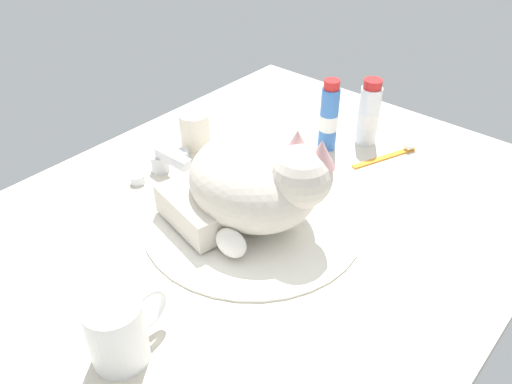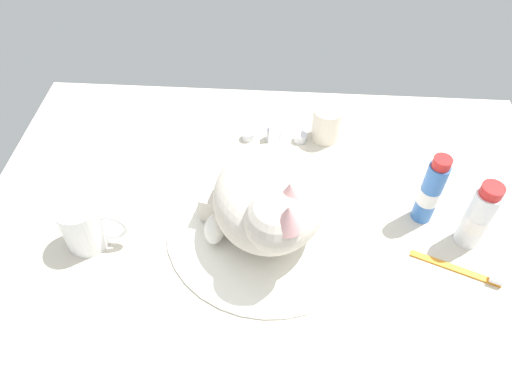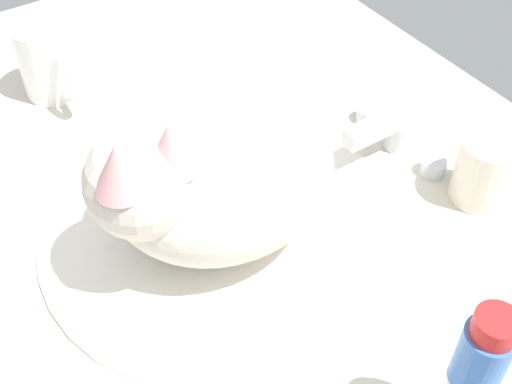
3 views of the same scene
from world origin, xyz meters
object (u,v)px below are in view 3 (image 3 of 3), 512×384
at_px(coffee_mug, 50,60).
at_px(rinse_cup, 485,171).
at_px(faucet, 393,134).
at_px(toothpaste_bottle, 471,381).
at_px(cat, 209,171).

distance_m(coffee_mug, rinse_cup, 0.53).
height_order(faucet, toothpaste_bottle, toothpaste_bottle).
relative_size(faucet, cat, 0.51).
bearing_deg(cat, rinse_cup, 67.01).
bearing_deg(toothpaste_bottle, coffee_mug, -170.77).
distance_m(rinse_cup, toothpaste_bottle, 0.28).
xyz_separation_m(coffee_mug, rinse_cup, (0.43, 0.31, -0.01)).
xyz_separation_m(cat, rinse_cup, (0.11, 0.27, -0.05)).
xyz_separation_m(faucet, coffee_mug, (-0.32, -0.28, 0.02)).
xyz_separation_m(faucet, toothpaste_bottle, (0.28, -0.18, 0.05)).
height_order(coffee_mug, rinse_cup, coffee_mug).
distance_m(faucet, cat, 0.25).
bearing_deg(rinse_cup, toothpaste_bottle, -50.55).
distance_m(cat, rinse_cup, 0.29).
distance_m(coffee_mug, toothpaste_bottle, 0.61).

